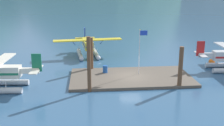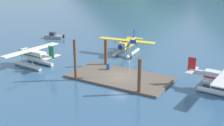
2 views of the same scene
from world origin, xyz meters
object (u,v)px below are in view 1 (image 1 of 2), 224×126
flagpole (141,46)px  fuel_drum (105,69)px  mooring_buoy (212,62)px  seaplane_yellow_bow_left (88,46)px

flagpole → fuel_drum: 5.16m
flagpole → mooring_buoy: bearing=19.9°
fuel_drum → mooring_buoy: 15.28m
flagpole → fuel_drum: bearing=168.4°
flagpole → seaplane_yellow_bow_left: 12.37m
flagpole → mooring_buoy: size_ratio=6.07×
fuel_drum → seaplane_yellow_bow_left: 9.91m
mooring_buoy → seaplane_yellow_bow_left: seaplane_yellow_bow_left is taller
flagpole → fuel_drum: size_ratio=6.15×
seaplane_yellow_bow_left → fuel_drum: bearing=-78.1°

